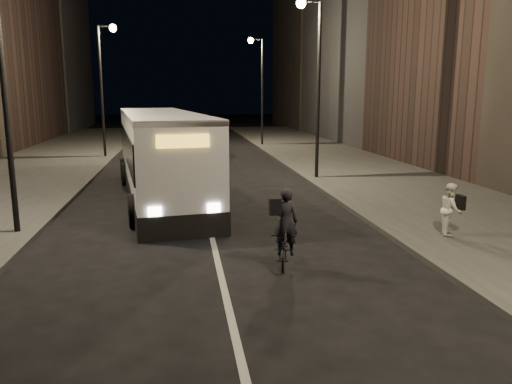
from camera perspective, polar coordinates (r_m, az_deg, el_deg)
name	(u,v)px	position (r m, az deg, el deg)	size (l,w,h in m)	color
ground	(221,274)	(11.69, -4.07, -9.35)	(180.00, 180.00, 0.00)	black
sidewalk_right	(359,171)	(26.92, 11.73, 2.37)	(7.00, 70.00, 0.16)	#323230
sidewalk_left	(19,179)	(26.38, -25.46, 1.34)	(7.00, 70.00, 0.16)	#323230
building_row_right	(396,9)	(42.44, 15.72, 19.47)	(8.00, 61.00, 21.00)	black
streetlight_right_mid	(313,66)	(23.77, 6.57, 14.17)	(1.20, 0.44, 8.12)	black
streetlight_right_far	(259,77)	(39.43, 0.33, 13.03)	(1.20, 0.44, 8.12)	black
streetlight_left_near	(10,46)	(15.63, -26.28, 14.71)	(1.20, 0.44, 8.12)	black
streetlight_left_far	(105,73)	(33.25, -16.89, 12.90)	(1.20, 0.44, 8.12)	black
city_bus	(161,152)	(20.16, -10.83, 4.56)	(4.28, 12.74, 3.38)	white
cyclist_on_bicycle	(284,240)	(12.04, 3.21, -5.49)	(0.91, 1.76, 1.94)	black
pedestrian_woman	(451,209)	(15.09, 21.36, -1.82)	(0.72, 0.56, 1.48)	silver
car_near	(214,148)	(32.88, -4.82, 5.06)	(1.44, 3.58, 1.22)	black
car_mid	(155,141)	(38.13, -11.51, 5.76)	(1.34, 3.84, 1.27)	#38393B
car_far	(200,136)	(43.17, -6.46, 6.42)	(1.56, 3.83, 1.11)	black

